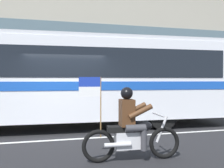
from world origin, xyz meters
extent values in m
plane|color=black|center=(0.00, 0.00, 0.00)|extent=(60.00, 60.00, 0.00)
cube|color=#A39E93|center=(0.00, 5.10, 0.07)|extent=(28.00, 3.80, 0.15)
cube|color=silver|center=(0.00, -0.60, 0.00)|extent=(26.60, 0.14, 0.01)
cube|color=gray|center=(0.00, 7.40, 6.38)|extent=(28.00, 0.80, 12.77)
cube|color=#4C606B|center=(0.00, 6.96, 4.47)|extent=(25.76, 0.10, 1.40)
cube|color=silver|center=(-0.03, 1.20, 1.73)|extent=(12.21, 3.06, 2.70)
cube|color=black|center=(-0.03, 1.20, 2.28)|extent=(11.24, 3.06, 0.96)
cube|color=#194CB2|center=(-0.03, 1.20, 1.53)|extent=(11.96, 3.08, 0.28)
cube|color=#BABCC3|center=(-0.03, 1.20, 3.14)|extent=(11.96, 2.92, 0.16)
cylinder|color=black|center=(3.30, 0.02, 0.52)|extent=(1.04, 0.30, 1.04)
torus|color=black|center=(1.95, -2.85, 0.34)|extent=(0.69, 0.13, 0.69)
torus|color=black|center=(0.50, -2.76, 0.34)|extent=(0.69, 0.13, 0.69)
cube|color=silver|center=(1.18, -2.80, 0.44)|extent=(0.66, 0.32, 0.36)
ellipsoid|color=black|center=(1.43, -2.82, 0.72)|extent=(0.50, 0.31, 0.24)
cube|color=black|center=(0.98, -2.79, 0.69)|extent=(0.58, 0.30, 0.12)
cylinder|color=silver|center=(1.89, -2.85, 0.65)|extent=(0.28, 0.07, 0.58)
cylinder|color=silver|center=(1.81, -2.84, 0.96)|extent=(0.08, 0.64, 0.04)
cylinder|color=silver|center=(0.87, -2.94, 0.39)|extent=(0.55, 0.13, 0.09)
cube|color=#4C2D19|center=(1.11, -2.80, 1.02)|extent=(0.30, 0.38, 0.56)
sphere|color=black|center=(1.11, -2.80, 1.44)|extent=(0.26, 0.26, 0.26)
cylinder|color=#38383D|center=(1.26, -2.63, 0.72)|extent=(0.43, 0.18, 0.15)
cylinder|color=#38383D|center=(1.44, -2.64, 0.48)|extent=(0.13, 0.13, 0.46)
cylinder|color=#38383D|center=(1.24, -2.99, 0.72)|extent=(0.43, 0.18, 0.15)
cylinder|color=#38383D|center=(1.42, -3.00, 0.48)|extent=(0.13, 0.13, 0.46)
cylinder|color=#4C2D19|center=(1.36, -2.61, 1.06)|extent=(0.52, 0.14, 0.32)
cylinder|color=#4C2D19|center=(1.33, -3.01, 1.06)|extent=(0.52, 0.14, 0.32)
cylinder|color=olive|center=(0.55, -2.76, 1.15)|extent=(0.02, 0.02, 1.25)
cube|color=#1933A5|center=(0.32, -2.75, 1.68)|extent=(0.44, 0.05, 0.20)
cube|color=white|center=(0.32, -2.75, 1.47)|extent=(0.44, 0.05, 0.20)
camera|label=1|loc=(-0.47, -7.68, 1.71)|focal=39.03mm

